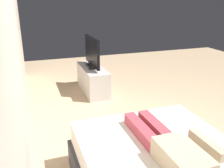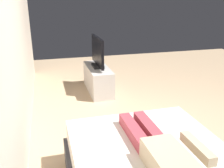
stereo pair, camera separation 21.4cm
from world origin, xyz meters
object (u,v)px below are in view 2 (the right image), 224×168
at_px(tv_stand, 98,79).
at_px(tv, 98,53).
at_px(person, 163,153).
at_px(remote, 195,143).

height_order(tv_stand, tv, tv).
distance_m(person, tv, 3.07).
bearing_deg(person, remote, -69.53).
height_order(person, tv, tv).
relative_size(person, remote, 8.40).
height_order(person, remote, person).
distance_m(remote, tv, 2.94).
bearing_deg(tv_stand, remote, -174.54).
bearing_deg(remote, tv, 5.46).
xyz_separation_m(remote, tv_stand, (2.91, 0.28, -0.30)).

